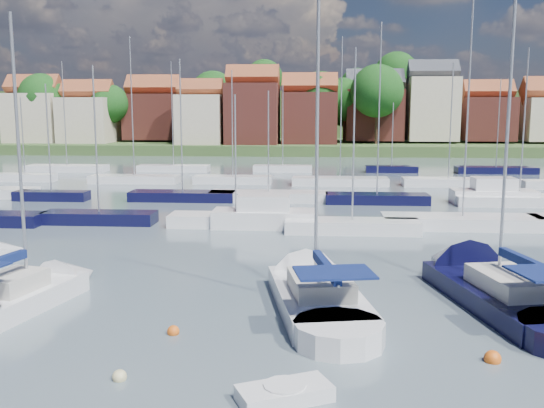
{
  "coord_description": "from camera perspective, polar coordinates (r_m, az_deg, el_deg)",
  "views": [
    {
      "loc": [
        -1.78,
        -20.77,
        8.04
      ],
      "look_at": [
        -4.31,
        14.0,
        2.57
      ],
      "focal_mm": 40.0,
      "sensor_mm": 36.0,
      "label": 1
    }
  ],
  "objects": [
    {
      "name": "ground",
      "position": [
        61.33,
        5.8,
        1.34
      ],
      "size": [
        260.0,
        260.0,
        0.0
      ],
      "primitive_type": "plane",
      "color": "#404E56",
      "rests_on": "ground"
    },
    {
      "name": "sailboat_left",
      "position": [
        27.7,
        -21.34,
        -7.8
      ],
      "size": [
        4.46,
        9.61,
        12.75
      ],
      "rotation": [
        0.0,
        0.0,
        1.35
      ],
      "color": "silver",
      "rests_on": "ground"
    },
    {
      "name": "sailboat_centre",
      "position": [
        26.36,
        3.69,
        -8.06
      ],
      "size": [
        5.39,
        12.47,
        16.39
      ],
      "rotation": [
        0.0,
        0.0,
        1.76
      ],
      "color": "silver",
      "rests_on": "ground"
    },
    {
      "name": "sailboat_navy",
      "position": [
        28.72,
        19.18,
        -7.14
      ],
      "size": [
        6.53,
        14.28,
        19.02
      ],
      "rotation": [
        0.0,
        0.0,
        1.79
      ],
      "color": "black",
      "rests_on": "ground"
    },
    {
      "name": "tender",
      "position": [
        17.66,
        1.18,
        -17.39
      ],
      "size": [
        2.87,
        2.2,
        0.56
      ],
      "rotation": [
        0.0,
        0.0,
        0.44
      ],
      "color": "silver",
      "rests_on": "ground"
    },
    {
      "name": "buoy_b",
      "position": [
        19.47,
        -14.15,
        -15.76
      ],
      "size": [
        0.44,
        0.44,
        0.44
      ],
      "primitive_type": "sphere",
      "color": "beige",
      "rests_on": "ground"
    },
    {
      "name": "buoy_c",
      "position": [
        22.66,
        -9.27,
        -11.99
      ],
      "size": [
        0.45,
        0.45,
        0.45
      ],
      "primitive_type": "sphere",
      "color": "#D85914",
      "rests_on": "ground"
    },
    {
      "name": "buoy_d",
      "position": [
        21.35,
        20.03,
        -13.77
      ],
      "size": [
        0.55,
        0.55,
        0.55
      ],
      "primitive_type": "sphere",
      "color": "#D85914",
      "rests_on": "ground"
    },
    {
      "name": "buoy_e",
      "position": [
        29.08,
        18.69,
        -7.62
      ],
      "size": [
        0.51,
        0.51,
        0.51
      ],
      "primitive_type": "sphere",
      "color": "#D85914",
      "rests_on": "ground"
    },
    {
      "name": "buoy_g",
      "position": [
        21.93,
        3.85,
        -12.61
      ],
      "size": [
        0.44,
        0.44,
        0.44
      ],
      "primitive_type": "sphere",
      "color": "#D85914",
      "rests_on": "ground"
    },
    {
      "name": "marina_field",
      "position": [
        56.55,
        7.87,
        1.1
      ],
      "size": [
        79.62,
        41.41,
        15.93
      ],
      "color": "silver",
      "rests_on": "ground"
    },
    {
      "name": "far_shore_town",
      "position": [
        153.53,
        5.71,
        7.59
      ],
      "size": [
        212.46,
        90.0,
        22.27
      ],
      "color": "#40582C",
      "rests_on": "ground"
    }
  ]
}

